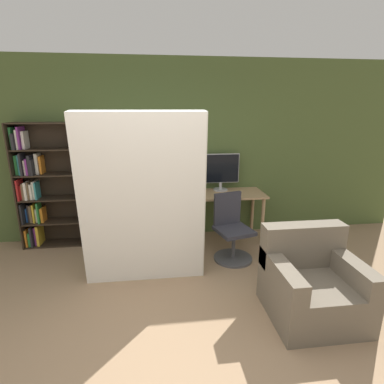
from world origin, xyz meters
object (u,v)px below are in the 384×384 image
bookshelf (42,187)px  armchair (311,284)px  office_chair (232,234)px  mattress_near (144,201)px  monitor (221,170)px

bookshelf → armchair: bookshelf is taller
office_chair → armchair: office_chair is taller
office_chair → armchair: size_ratio=1.05×
mattress_near → armchair: bearing=-26.4°
office_chair → mattress_near: 1.36m
office_chair → mattress_near: mattress_near is taller
bookshelf → armchair: bearing=-32.5°
armchair → mattress_near: bearing=153.6°
mattress_near → monitor: bearing=45.9°
mattress_near → bookshelf: bearing=141.6°
office_chair → bookshelf: (-2.63, 0.78, 0.54)m
monitor → bookshelf: (-2.63, 0.00, -0.17)m
mattress_near → office_chair: bearing=19.4°
mattress_near → armchair: 1.94m
bookshelf → office_chair: bearing=-16.5°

